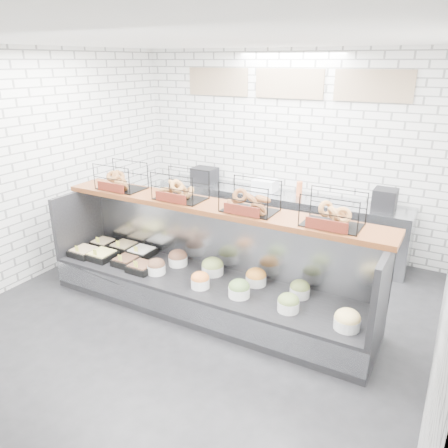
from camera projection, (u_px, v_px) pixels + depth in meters
The scene contains 5 objects.
ground at pixel (192, 321), 5.05m from camera, with size 5.50×5.50×0.00m, color black.
room_shell at pixel (217, 134), 4.81m from camera, with size 5.02×5.51×3.01m.
display_case at pixel (206, 283), 5.22m from camera, with size 4.00×0.90×1.20m.
bagel_shelf at pixel (214, 196), 4.99m from camera, with size 4.10×0.50×0.40m.
prep_counter at pixel (275, 220), 6.87m from camera, with size 4.00×0.60×1.20m.
Camera 1 is at (2.43, -3.60, 2.82)m, focal length 35.00 mm.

